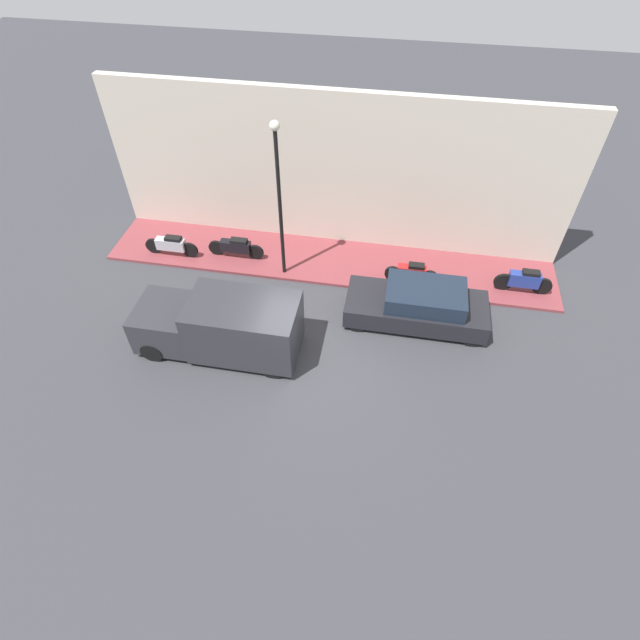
# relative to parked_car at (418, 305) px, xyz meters

# --- Properties ---
(ground_plane) EXTENTS (60.00, 60.00, 0.00)m
(ground_plane) POSITION_rel_parked_car_xyz_m (-2.33, 3.22, -0.64)
(ground_plane) COLOR #38383D
(sidewalk) EXTENTS (2.50, 15.80, 0.10)m
(sidewalk) POSITION_rel_parked_car_xyz_m (2.37, 3.22, -0.59)
(sidewalk) COLOR brown
(sidewalk) RESTS_ON ground_plane
(building_facade) EXTENTS (0.30, 15.80, 5.52)m
(building_facade) POSITION_rel_parked_car_xyz_m (3.77, 3.22, 2.11)
(building_facade) COLOR beige
(building_facade) RESTS_ON ground_plane
(parked_car) EXTENTS (1.76, 4.35, 1.36)m
(parked_car) POSITION_rel_parked_car_xyz_m (0.00, 0.00, 0.00)
(parked_car) COLOR black
(parked_car) RESTS_ON ground_plane
(delivery_van) EXTENTS (1.85, 4.77, 1.89)m
(delivery_van) POSITION_rel_parked_car_xyz_m (-2.18, 5.64, 0.32)
(delivery_van) COLOR #2D2D33
(delivery_van) RESTS_ON ground_plane
(motorcycle_red) EXTENTS (0.30, 1.78, 0.76)m
(motorcycle_red) POSITION_rel_parked_car_xyz_m (1.71, 0.27, -0.13)
(motorcycle_red) COLOR #B21E1E
(motorcycle_red) RESTS_ON sidewalk
(motorcycle_black) EXTENTS (0.30, 2.02, 0.77)m
(motorcycle_black) POSITION_rel_parked_car_xyz_m (1.99, 6.49, -0.12)
(motorcycle_black) COLOR black
(motorcycle_black) RESTS_ON sidewalk
(scooter_silver) EXTENTS (0.30, 1.95, 0.79)m
(scooter_silver) POSITION_rel_parked_car_xyz_m (1.68, 8.78, -0.11)
(scooter_silver) COLOR #B7B7BF
(scooter_silver) RESTS_ON sidewalk
(motorcycle_blue) EXTENTS (0.30, 1.86, 0.87)m
(motorcycle_blue) POSITION_rel_parked_car_xyz_m (1.87, -3.38, -0.07)
(motorcycle_blue) COLOR navy
(motorcycle_blue) RESTS_ON sidewalk
(streetlamp) EXTENTS (0.30, 0.30, 5.36)m
(streetlamp) POSITION_rel_parked_car_xyz_m (1.47, 4.63, 2.73)
(streetlamp) COLOR black
(streetlamp) RESTS_ON sidewalk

